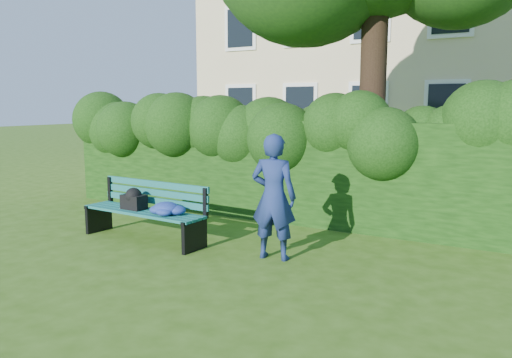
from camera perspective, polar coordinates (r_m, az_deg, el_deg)
The scene contains 4 objects.
ground at distance 7.30m, azimuth -2.36°, elevation -8.01°, with size 80.00×80.00×0.00m, color #335712.
hedge at distance 9.02m, azimuth 5.05°, elevation 1.00°, with size 10.00×1.00×1.80m.
park_bench at distance 7.80m, azimuth -12.09°, elevation -3.34°, with size 2.17×0.68×0.89m.
man_reading at distance 6.68m, azimuth 2.03°, elevation -2.07°, with size 0.62×0.41×1.70m, color navy.
Camera 1 is at (3.73, -5.92, 2.08)m, focal length 35.00 mm.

